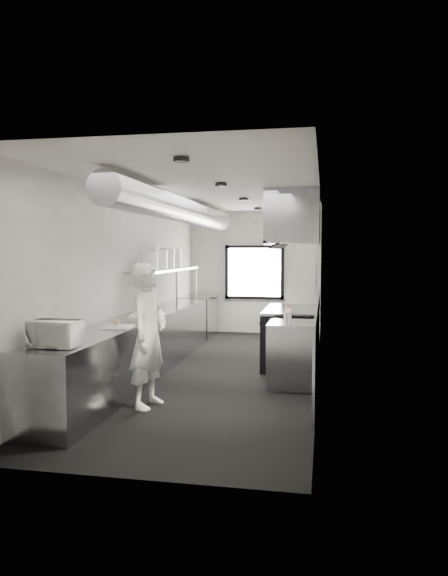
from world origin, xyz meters
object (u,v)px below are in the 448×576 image
at_px(microwave, 55,334).
at_px(squeeze_bottle_b, 289,318).
at_px(plate_stack_c, 168,258).
at_px(knife_block, 147,304).
at_px(cutting_board, 148,314).
at_px(squeeze_bottle_c, 287,316).
at_px(plate_stack_d, 175,258).
at_px(squeeze_bottle_e, 287,314).
at_px(line_cook, 148,335).
at_px(deli_tub_b, 59,335).
at_px(far_work_table, 198,316).
at_px(plate_stack_a, 150,261).
at_px(exhaust_hood, 295,220).
at_px(squeeze_bottle_d, 289,315).
at_px(squeeze_bottle_a, 286,319).
at_px(range, 290,337).
at_px(deli_tub_a, 60,337).
at_px(pass_shelf, 166,271).
at_px(prep_counter, 140,346).
at_px(plate_stack_b, 160,260).
at_px(small_plate, 117,326).

distance_m(microwave, squeeze_bottle_b, 3.14).
bearing_deg(plate_stack_c, knife_block, -94.38).
height_order(cutting_board, squeeze_bottle_c, squeeze_bottle_c).
distance_m(plate_stack_d, squeeze_bottle_e, 3.13).
xyz_separation_m(line_cook, squeeze_bottle_b, (1.61, 1.12, 0.11)).
distance_m(line_cook, plate_stack_d, 3.79).
height_order(deli_tub_b, plate_stack_d, plate_stack_d).
relative_size(far_work_table, plate_stack_a, 3.87).
bearing_deg(knife_block, exhaust_hood, -1.03).
height_order(squeeze_bottle_c, squeeze_bottle_d, squeeze_bottle_d).
bearing_deg(squeeze_bottle_a, range, 91.62).
bearing_deg(squeeze_bottle_b, plate_stack_a, 156.47).
bearing_deg(deli_tub_a, plate_stack_a, 88.51).
relative_size(pass_shelf, knife_block, 13.18).
bearing_deg(exhaust_hood, deli_tub_b, -125.74).
bearing_deg(pass_shelf, exhaust_hood, -7.47).
bearing_deg(plate_stack_a, far_work_table, 89.27).
bearing_deg(prep_counter, knife_block, 100.64).
height_order(plate_stack_b, squeeze_bottle_b, plate_stack_b).
distance_m(plate_stack_d, squeeze_bottle_b, 3.49).
distance_m(microwave, cutting_board, 2.75).
xyz_separation_m(deli_tub_a, squeeze_bottle_a, (2.35, 1.69, 0.04)).
relative_size(deli_tub_a, squeeze_bottle_c, 0.80).
height_order(plate_stack_a, squeeze_bottle_a, plate_stack_a).
bearing_deg(line_cook, cutting_board, 28.23).
relative_size(range, line_cook, 0.92).
bearing_deg(squeeze_bottle_c, deli_tub_a, -138.37).
bearing_deg(line_cook, deli_tub_a, 142.42).
bearing_deg(far_work_table, squeeze_bottle_d, -59.04).
bearing_deg(deli_tub_a, knife_block, 90.50).
bearing_deg(range, squeeze_bottle_d, -87.18).
height_order(pass_shelf, squeeze_bottle_a, pass_shelf).
bearing_deg(plate_stack_c, squeeze_bottle_e, -34.83).
xyz_separation_m(plate_stack_a, squeeze_bottle_c, (2.26, -0.77, -0.74)).
height_order(range, plate_stack_c, plate_stack_c).
bearing_deg(exhaust_hood, prep_counter, -151.89).
distance_m(far_work_table, squeeze_bottle_b, 4.70).
relative_size(plate_stack_b, squeeze_bottle_e, 2.03).
distance_m(deli_tub_a, knife_block, 2.97).
bearing_deg(cutting_board, exhaust_hood, 25.17).
bearing_deg(squeeze_bottle_e, squeeze_bottle_b, -84.02).
distance_m(microwave, plate_stack_c, 4.31).
xyz_separation_m(prep_counter, squeeze_bottle_e, (2.21, 0.09, 0.53)).
height_order(microwave, small_plate, microwave).
distance_m(cutting_board, squeeze_bottle_e, 2.14).
bearing_deg(line_cook, pass_shelf, 22.12).
height_order(deli_tub_a, cutting_board, deli_tub_a).
relative_size(line_cook, squeeze_bottle_e, 10.62).
height_order(pass_shelf, range, pass_shelf).
distance_m(line_cook, plate_stack_c, 3.38).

